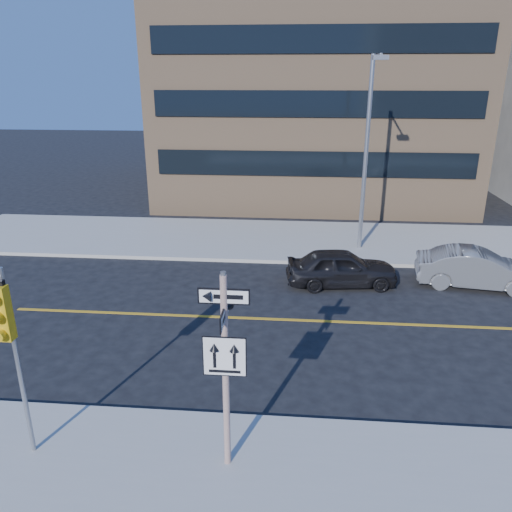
# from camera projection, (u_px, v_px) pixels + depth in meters

# --- Properties ---
(ground) EXTENTS (120.00, 120.00, 0.00)m
(ground) POSITION_uv_depth(u_px,v_px,m) (242.00, 393.00, 12.27)
(ground) COLOR black
(ground) RESTS_ON ground
(sign_pole) EXTENTS (0.92, 0.92, 4.06)m
(sign_pole) POSITION_uv_depth(u_px,v_px,m) (225.00, 362.00, 9.08)
(sign_pole) COLOR silver
(sign_pole) RESTS_ON near_sidewalk
(traffic_signal) EXTENTS (0.32, 0.45, 4.00)m
(traffic_signal) POSITION_uv_depth(u_px,v_px,m) (6.00, 328.00, 9.07)
(traffic_signal) COLOR gray
(traffic_signal) RESTS_ON near_sidewalk
(parked_car_a) EXTENTS (2.09, 4.19, 1.37)m
(parked_car_a) POSITION_uv_depth(u_px,v_px,m) (342.00, 268.00, 18.36)
(parked_car_a) COLOR black
(parked_car_a) RESTS_ON ground
(parked_car_b) EXTENTS (2.10, 4.45, 1.41)m
(parked_car_b) POSITION_uv_depth(u_px,v_px,m) (477.00, 269.00, 18.21)
(parked_car_b) COLOR slate
(parked_car_b) RESTS_ON ground
(streetlight_a) EXTENTS (0.55, 2.25, 8.00)m
(streetlight_a) POSITION_uv_depth(u_px,v_px,m) (368.00, 143.00, 20.39)
(streetlight_a) COLOR gray
(streetlight_a) RESTS_ON far_sidewalk
(building_brick) EXTENTS (18.00, 18.00, 18.00)m
(building_brick) POSITION_uv_depth(u_px,v_px,m) (314.00, 48.00, 32.44)
(building_brick) COLOR #A17D59
(building_brick) RESTS_ON ground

